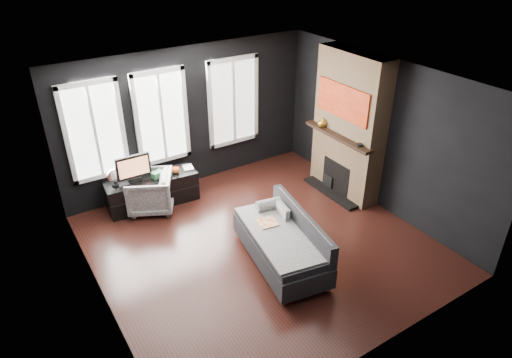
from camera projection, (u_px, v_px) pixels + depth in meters
floor at (261, 244)px, 7.44m from camera, size 5.00×5.00×0.00m
ceiling at (262, 83)px, 6.10m from camera, size 5.00×5.00×0.00m
wall_back at (189, 118)px, 8.60m from camera, size 5.00×0.02×2.70m
wall_left at (91, 224)px, 5.60m from camera, size 0.02×5.00×2.70m
wall_right at (381, 135)px, 7.94m from camera, size 0.02×5.00×2.70m
windows at (162, 68)px, 7.85m from camera, size 4.00×0.16×1.76m
fireplace at (349, 126)px, 8.29m from camera, size 0.70×1.62×2.70m
sofa at (281, 240)px, 6.87m from camera, size 1.24×2.01×0.80m
stripe_pillow at (283, 215)px, 7.15m from camera, size 0.14×0.35×0.34m
armchair at (150, 190)px, 8.16m from camera, size 0.99×1.01×0.78m
media_console at (152, 191)px, 8.36m from camera, size 1.67×0.64×0.56m
monitor at (133, 167)px, 7.99m from camera, size 0.63×0.14×0.56m
desk_fan at (114, 177)px, 7.88m from camera, size 0.24×0.24×0.33m
mug at (176, 170)px, 8.34m from camera, size 0.13×0.11×0.13m
book at (183, 163)px, 8.45m from camera, size 0.18×0.06×0.24m
storage_box at (158, 174)px, 8.20m from camera, size 0.23×0.18×0.11m
mantel_vase at (322, 122)px, 8.51m from camera, size 0.18×0.19×0.17m
mantel_clock at (360, 145)px, 7.82m from camera, size 0.13×0.13×0.04m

